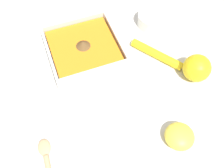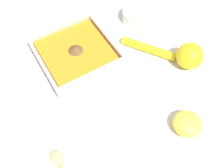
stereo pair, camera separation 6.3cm
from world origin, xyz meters
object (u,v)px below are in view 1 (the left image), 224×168
square_dish (84,51)px  lemon_half (179,136)px  spice_bowl (152,20)px  lemon_squeezer (189,65)px

square_dish → lemon_half: (-0.30, -0.12, -0.00)m
spice_bowl → lemon_squeezer: (-0.19, -0.01, 0.01)m
square_dish → lemon_squeezer: 0.27m
lemon_squeezer → lemon_half: 0.19m
spice_bowl → lemon_squeezer: bearing=-176.5°
lemon_half → square_dish: bearing=22.5°
spice_bowl → lemon_squeezer: size_ratio=0.43×
square_dish → spice_bowl: square_dish is taller
lemon_squeezer → lemon_half: bearing=-69.4°
square_dish → lemon_half: bearing=-157.5°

